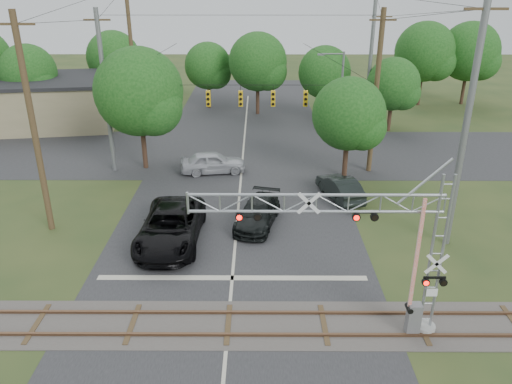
{
  "coord_description": "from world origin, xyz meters",
  "views": [
    {
      "loc": [
        1.24,
        -14.86,
        13.4
      ],
      "look_at": [
        1.14,
        7.5,
        3.68
      ],
      "focal_mm": 35.0,
      "sensor_mm": 36.0,
      "label": 1
    }
  ],
  "objects_px": {
    "pickup_black": "(171,227)",
    "streetlight": "(339,97)",
    "commercial_building": "(15,102)",
    "traffic_signal_span": "(253,95)",
    "crossing_gantry": "(362,240)",
    "sedan_silver": "(213,162)",
    "car_dark": "(258,213)"
  },
  "relations": [
    {
      "from": "crossing_gantry",
      "to": "car_dark",
      "type": "relative_size",
      "value": 2.02
    },
    {
      "from": "crossing_gantry",
      "to": "streetlight",
      "type": "bearing_deg",
      "value": 83.7
    },
    {
      "from": "crossing_gantry",
      "to": "sedan_silver",
      "type": "xyz_separation_m",
      "value": [
        -7.25,
        17.93,
        -3.45
      ]
    },
    {
      "from": "crossing_gantry",
      "to": "traffic_signal_span",
      "type": "distance_m",
      "value": 18.91
    },
    {
      "from": "car_dark",
      "to": "sedan_silver",
      "type": "xyz_separation_m",
      "value": [
        -3.3,
        8.38,
        0.09
      ]
    },
    {
      "from": "pickup_black",
      "to": "commercial_building",
      "type": "relative_size",
      "value": 0.34
    },
    {
      "from": "crossing_gantry",
      "to": "sedan_silver",
      "type": "relative_size",
      "value": 2.1
    },
    {
      "from": "pickup_black",
      "to": "commercial_building",
      "type": "distance_m",
      "value": 29.74
    },
    {
      "from": "traffic_signal_span",
      "to": "pickup_black",
      "type": "bearing_deg",
      "value": -111.76
    },
    {
      "from": "streetlight",
      "to": "traffic_signal_span",
      "type": "bearing_deg",
      "value": -144.18
    },
    {
      "from": "sedan_silver",
      "to": "streetlight",
      "type": "xyz_separation_m",
      "value": [
        9.82,
        5.37,
        3.66
      ]
    },
    {
      "from": "sedan_silver",
      "to": "commercial_building",
      "type": "relative_size",
      "value": 0.23
    },
    {
      "from": "traffic_signal_span",
      "to": "sedan_silver",
      "type": "distance_m",
      "value": 5.73
    },
    {
      "from": "crossing_gantry",
      "to": "traffic_signal_span",
      "type": "bearing_deg",
      "value": 103.12
    },
    {
      "from": "sedan_silver",
      "to": "streetlight",
      "type": "bearing_deg",
      "value": -70.25
    },
    {
      "from": "crossing_gantry",
      "to": "commercial_building",
      "type": "bearing_deg",
      "value": 131.7
    },
    {
      "from": "streetlight",
      "to": "sedan_silver",
      "type": "bearing_deg",
      "value": -151.33
    },
    {
      "from": "commercial_building",
      "to": "crossing_gantry",
      "type": "bearing_deg",
      "value": -56.66
    },
    {
      "from": "traffic_signal_span",
      "to": "commercial_building",
      "type": "bearing_deg",
      "value": 151.97
    },
    {
      "from": "crossing_gantry",
      "to": "car_dark",
      "type": "xyz_separation_m",
      "value": [
        -3.94,
        9.55,
        -3.54
      ]
    },
    {
      "from": "car_dark",
      "to": "sedan_silver",
      "type": "bearing_deg",
      "value": 125.11
    },
    {
      "from": "traffic_signal_span",
      "to": "commercial_building",
      "type": "relative_size",
      "value": 0.95
    },
    {
      "from": "crossing_gantry",
      "to": "pickup_black",
      "type": "distance_m",
      "value": 11.86
    },
    {
      "from": "crossing_gantry",
      "to": "pickup_black",
      "type": "xyz_separation_m",
      "value": [
        -8.65,
        7.42,
        -3.3
      ]
    },
    {
      "from": "pickup_black",
      "to": "crossing_gantry",
      "type": "bearing_deg",
      "value": -39.55
    },
    {
      "from": "traffic_signal_span",
      "to": "sedan_silver",
      "type": "relative_size",
      "value": 4.1
    },
    {
      "from": "pickup_black",
      "to": "commercial_building",
      "type": "height_order",
      "value": "commercial_building"
    },
    {
      "from": "pickup_black",
      "to": "streetlight",
      "type": "distance_m",
      "value": 19.76
    },
    {
      "from": "pickup_black",
      "to": "car_dark",
      "type": "height_order",
      "value": "pickup_black"
    },
    {
      "from": "car_dark",
      "to": "commercial_building",
      "type": "distance_m",
      "value": 31.44
    },
    {
      "from": "streetlight",
      "to": "car_dark",
      "type": "bearing_deg",
      "value": -115.35
    },
    {
      "from": "crossing_gantry",
      "to": "streetlight",
      "type": "xyz_separation_m",
      "value": [
        2.57,
        23.3,
        0.22
      ]
    }
  ]
}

